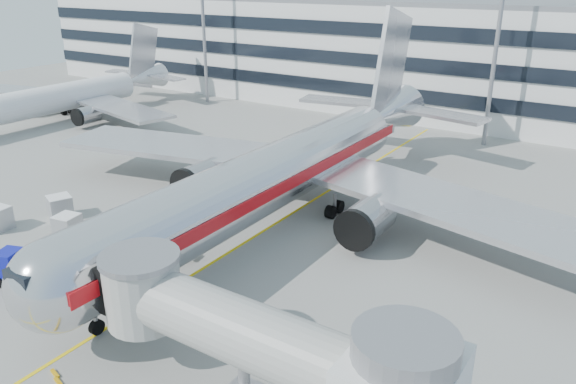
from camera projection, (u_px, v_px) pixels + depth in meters
The scene contains 13 objects.
ground at pixel (193, 274), 38.05m from camera, with size 180.00×180.00×0.00m, color gray.
lead_in_line at pixel (276, 223), 45.84m from camera, with size 0.25×70.00×0.01m, color yellow.
main_jet at pixel (288, 168), 45.63m from camera, with size 50.95×48.70×16.06m.
jet_bridge at pixel (274, 351), 24.20m from camera, with size 17.80×4.50×7.00m.
terminal at pixel (464, 57), 80.34m from camera, with size 150.00×24.25×15.60m.
light_mast_west at pixel (202, 3), 83.17m from camera, with size 2.40×1.20×25.45m.
light_mast_centre at pixel (501, 14), 61.25m from camera, with size 2.40×1.20×25.45m.
second_jet at pixel (65, 97), 77.04m from camera, with size 38.21×36.52×12.04m.
belt_loader at pixel (158, 248), 40.46m from camera, with size 4.22×2.16×1.97m.
baggage_tug at pixel (17, 269), 36.72m from camera, with size 3.42×2.74×2.26m.
cargo_container_right at pixel (68, 226), 43.22m from camera, with size 1.95×1.95×1.78m.
cargo_container_front at pixel (60, 207), 46.59m from camera, with size 2.30×2.30×1.88m.
ramp_worker at pixel (103, 266), 37.13m from camera, with size 0.72×0.48×1.99m, color #A4DD17.
Camera 1 is at (23.65, -24.40, 19.12)m, focal length 35.00 mm.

